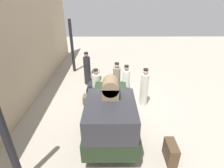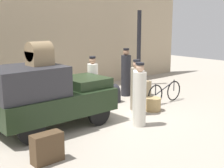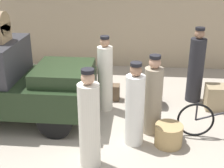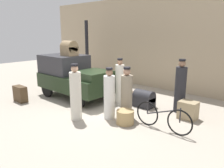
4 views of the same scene
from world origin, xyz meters
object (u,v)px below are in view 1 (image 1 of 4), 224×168
truck (111,114)px  bicycle (117,75)px  suitcase_tan_flat (86,99)px  conductor_in_dark_uniform (97,89)px  trunk_barrel_dark (92,89)px  porter_standing_middle (117,80)px  porter_lifting_near_truck (126,83)px  suitcase_black_upright (96,75)px  trunk_on_truck_roof (110,88)px  wicker_basket (125,86)px  porter_carrying_trunk (144,89)px  trunk_umber_medium (171,152)px  porter_with_bicycle (87,70)px

truck → bicycle: 4.61m
suitcase_tan_flat → truck: bearing=-151.9°
conductor_in_dark_uniform → trunk_barrel_dark: bearing=18.1°
suitcase_tan_flat → porter_standing_middle: bearing=-56.3°
porter_lifting_near_truck → suitcase_black_upright: 2.60m
truck → bicycle: size_ratio=1.90×
conductor_in_dark_uniform → trunk_on_truck_roof: bearing=-164.0°
truck → wicker_basket: size_ratio=6.27×
trunk_on_truck_roof → truck: bearing=0.0°
trunk_on_truck_roof → porter_carrying_trunk: bearing=-34.5°
wicker_basket → trunk_umber_medium: trunk_umber_medium is taller
wicker_basket → trunk_umber_medium: (-4.55, -1.08, 0.10)m
porter_lifting_near_truck → trunk_on_truck_roof: (-2.96, 0.76, 1.31)m
truck → trunk_barrel_dark: 3.25m
suitcase_tan_flat → trunk_barrel_dark: bearing=-14.4°
porter_lifting_near_truck → bicycle: bearing=11.4°
porter_lifting_near_truck → trunk_on_truck_roof: bearing=165.7°
suitcase_black_upright → suitcase_tan_flat: size_ratio=1.37×
trunk_barrel_dark → porter_with_bicycle: bearing=16.9°
conductor_in_dark_uniform → trunk_umber_medium: (-3.16, -2.50, -0.51)m
wicker_basket → porter_lifting_near_truck: bearing=178.7°
porter_with_bicycle → porter_carrying_trunk: porter_with_bicycle is taller
trunk_barrel_dark → suitcase_tan_flat: bearing=165.6°
porter_standing_middle → suitcase_tan_flat: bearing=123.7°
wicker_basket → conductor_in_dark_uniform: (-1.39, 1.41, 0.61)m
trunk_on_truck_roof → suitcase_black_upright: bearing=10.4°
wicker_basket → suitcase_black_upright: size_ratio=0.92×
truck → wicker_basket: bearing=-12.5°
suitcase_black_upright → bicycle: bearing=-99.0°
trunk_barrel_dark → trunk_umber_medium: (-4.10, -2.81, 0.02)m
truck → porter_carrying_trunk: bearing=-36.4°
wicker_basket → trunk_umber_medium: bearing=-166.6°
bicycle → suitcase_black_upright: size_ratio=3.03×
wicker_basket → truck: bearing=167.5°
truck → trunk_on_truck_roof: size_ratio=5.40×
truck → trunk_umber_medium: bearing=-119.8°
bicycle → suitcase_black_upright: 1.33m
truck → porter_carrying_trunk: porter_carrying_trunk is taller
porter_with_bicycle → suitcase_tan_flat: porter_with_bicycle is taller
porter_carrying_trunk → wicker_basket: bearing=28.0°
truck → porter_with_bicycle: porter_with_bicycle is taller
bicycle → porter_lifting_near_truck: 1.82m
wicker_basket → suitcase_tan_flat: bearing=123.9°
porter_lifting_near_truck → porter_with_bicycle: bearing=55.2°
porter_lifting_near_truck → trunk_barrel_dark: bearing=82.7°
porter_lifting_near_truck → suitcase_tan_flat: porter_lifting_near_truck is taller
porter_lifting_near_truck → trunk_on_truck_roof: 3.33m
porter_lifting_near_truck → wicker_basket: bearing=-1.3°
trunk_umber_medium → suitcase_black_upright: bearing=25.3°
wicker_basket → porter_lifting_near_truck: porter_lifting_near_truck is taller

